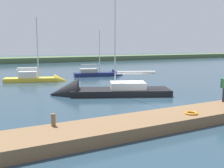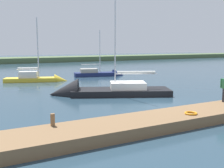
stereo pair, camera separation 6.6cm
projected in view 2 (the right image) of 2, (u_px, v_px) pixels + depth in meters
name	position (u px, v px, depth m)	size (l,w,h in m)	color
ground_plane	(151.00, 103.00, 19.12)	(200.00, 200.00, 0.00)	#263D4C
far_shoreline	(23.00, 63.00, 63.90)	(180.00, 8.00, 2.40)	#4C603D
dock_pier	(200.00, 114.00, 15.00)	(21.42, 2.48, 0.55)	brown
mooring_post_near	(53.00, 120.00, 11.92)	(0.20, 0.20, 0.55)	brown
life_ring_buoy	(191.00, 113.00, 13.97)	(0.66, 0.66, 0.10)	orange
sailboat_far_right	(97.00, 93.00, 22.22)	(10.13, 6.52, 11.50)	black
sailboat_outer_mooring	(39.00, 80.00, 30.52)	(7.12, 3.77, 7.96)	gold
sailboat_near_dock	(101.00, 75.00, 35.96)	(6.88, 3.20, 6.84)	navy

